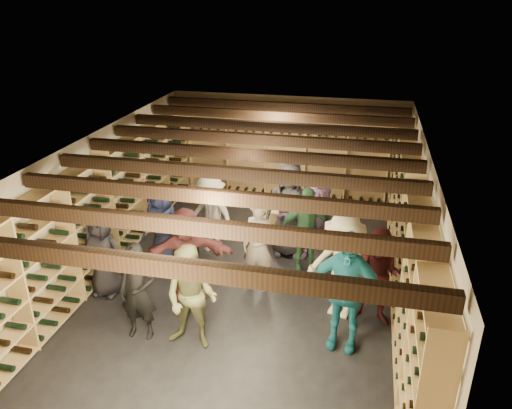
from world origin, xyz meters
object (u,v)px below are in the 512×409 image
at_px(crate_stack_right, 270,218).
at_px(crate_loose, 287,220).
at_px(person_4, 345,291).
at_px(person_7, 259,246).
at_px(person_9, 211,214).
at_px(person_1, 138,292).
at_px(person_5, 186,254).
at_px(person_3, 342,266).
at_px(person_10, 305,231).
at_px(person_6, 163,227).
at_px(person_8, 379,278).
at_px(person_2, 192,298).
at_px(person_12, 289,209).
at_px(person_11, 317,220).
at_px(crate_stack_left, 278,226).
at_px(person_0, 102,254).

relative_size(crate_stack_right, crate_loose, 1.12).
height_order(crate_loose, person_4, person_4).
xyz_separation_m(crate_loose, person_4, (1.40, -3.71, 0.81)).
xyz_separation_m(person_7, person_9, (-1.15, 1.02, -0.00)).
relative_size(person_1, person_5, 0.94).
xyz_separation_m(person_3, person_4, (0.07, -0.71, 0.04)).
xyz_separation_m(person_7, person_10, (0.68, 0.66, 0.02)).
distance_m(person_6, person_8, 3.82).
distance_m(crate_loose, person_3, 3.37).
bearing_deg(person_10, person_9, 151.27).
bearing_deg(person_9, person_1, -73.50).
height_order(person_3, person_4, person_4).
distance_m(person_2, person_3, 2.29).
bearing_deg(crate_loose, person_1, -109.35).
xyz_separation_m(crate_stack_right, person_3, (1.62, -2.69, 0.60)).
height_order(crate_stack_right, person_12, person_12).
relative_size(person_3, person_9, 1.10).
bearing_deg(person_3, person_11, 125.96).
height_order(person_3, person_7, person_3).
bearing_deg(person_9, person_12, 31.72).
bearing_deg(crate_stack_left, person_1, -113.34).
xyz_separation_m(person_1, person_4, (2.85, 0.43, 0.16)).
bearing_deg(person_11, person_7, -124.45).
relative_size(person_4, person_10, 1.11).
relative_size(person_2, person_3, 0.91).
distance_m(crate_loose, person_7, 2.61).
distance_m(person_4, person_5, 2.61).
distance_m(crate_stack_right, person_1, 4.03).
bearing_deg(person_11, crate_loose, 120.84).
distance_m(crate_stack_left, person_11, 1.04).
bearing_deg(crate_stack_left, person_12, -57.04).
xyz_separation_m(person_0, person_7, (2.42, 0.74, 0.04)).
bearing_deg(person_6, person_11, 25.24).
distance_m(person_5, person_11, 2.56).
distance_m(person_0, person_6, 1.19).
bearing_deg(person_4, person_3, 103.44).
height_order(person_7, person_9, person_7).
bearing_deg(person_8, person_10, 143.31).
distance_m(person_0, person_8, 4.35).
xyz_separation_m(person_1, person_5, (0.33, 1.09, 0.05)).
relative_size(person_0, person_9, 0.95).
bearing_deg(person_7, person_1, -118.82).
xyz_separation_m(person_7, person_11, (0.83, 1.19, 0.01)).
distance_m(person_4, person_10, 2.02).
bearing_deg(crate_loose, crate_stack_left, -92.07).
height_order(person_2, person_12, person_12).
xyz_separation_m(crate_stack_right, person_0, (-2.17, -2.95, 0.48)).
distance_m(crate_stack_right, crate_loose, 0.46).
bearing_deg(person_7, person_12, 88.98).
distance_m(person_6, person_9, 0.99).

